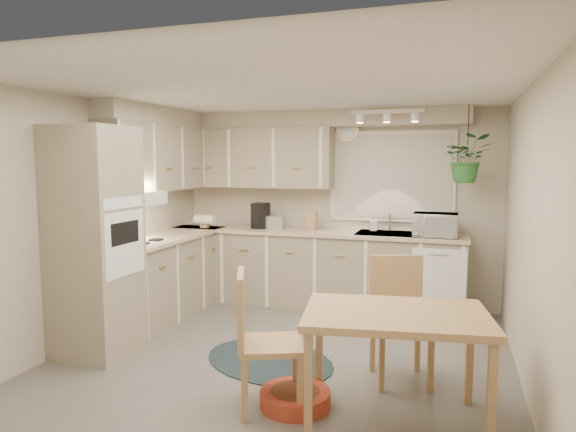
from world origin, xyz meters
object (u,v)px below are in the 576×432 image
at_px(chair_back, 401,321).
at_px(microwave, 435,222).
at_px(dining_table, 395,367).
at_px(braided_rug, 269,360).
at_px(chair_left, 271,341).
at_px(pet_bed, 295,398).

distance_m(chair_back, microwave, 1.92).
bearing_deg(microwave, dining_table, -92.79).
xyz_separation_m(chair_back, braided_rug, (-1.16, 0.06, -0.50)).
bearing_deg(chair_left, braided_rug, 178.91).
relative_size(pet_bed, microwave, 1.07).
height_order(braided_rug, microwave, microwave).
xyz_separation_m(braided_rug, pet_bed, (0.48, -0.75, 0.05)).
height_order(chair_left, braided_rug, chair_left).
xyz_separation_m(chair_left, pet_bed, (0.16, 0.07, -0.44)).
height_order(chair_back, braided_rug, chair_back).
bearing_deg(pet_bed, chair_back, 45.25).
relative_size(chair_left, pet_bed, 1.93).
xyz_separation_m(chair_back, pet_bed, (-0.68, -0.69, -0.44)).
bearing_deg(braided_rug, microwave, 52.66).
bearing_deg(chair_back, pet_bed, 25.92).
relative_size(chair_left, microwave, 2.07).
relative_size(chair_back, pet_bed, 1.93).
distance_m(chair_back, pet_bed, 1.07).
bearing_deg(chair_left, microwave, 136.11).
bearing_deg(dining_table, pet_bed, -178.76).
bearing_deg(braided_rug, chair_back, -3.00).
bearing_deg(microwave, chair_back, -94.98).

